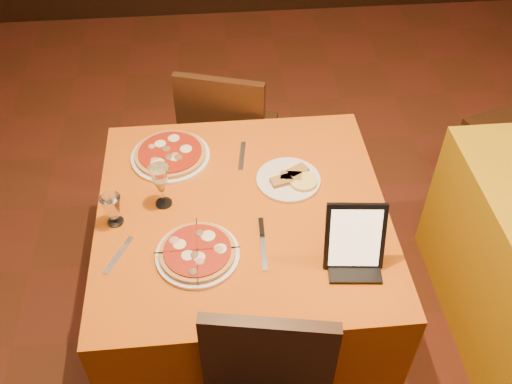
{
  "coord_description": "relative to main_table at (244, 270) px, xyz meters",
  "views": [
    {
      "loc": [
        -0.52,
        -0.99,
        2.33
      ],
      "look_at": [
        -0.38,
        0.47,
        0.86
      ],
      "focal_mm": 40.0,
      "sensor_mm": 36.0,
      "label": 1
    }
  ],
  "objects": [
    {
      "name": "main_table",
      "position": [
        0.0,
        0.0,
        0.0
      ],
      "size": [
        1.1,
        1.1,
        0.75
      ],
      "primitive_type": "cube",
      "color": "#C6580C",
      "rests_on": "floor"
    },
    {
      "name": "chair_main_far",
      "position": [
        0.0,
        0.83,
        0.08
      ],
      "size": [
        0.57,
        0.57,
        0.91
      ],
      "primitive_type": null,
      "rotation": [
        0.0,
        0.0,
        2.84
      ],
      "color": "black",
      "rests_on": "floor"
    },
    {
      "name": "pizza_near",
      "position": [
        -0.17,
        -0.21,
        0.39
      ],
      "size": [
        0.3,
        0.3,
        0.03
      ],
      "rotation": [
        0.0,
        0.0,
        0.2
      ],
      "color": "white",
      "rests_on": "main_table"
    },
    {
      "name": "pizza_far",
      "position": [
        -0.27,
        0.32,
        0.39
      ],
      "size": [
        0.33,
        0.33,
        0.03
      ],
      "rotation": [
        0.0,
        0.0,
        0.26
      ],
      "color": "white",
      "rests_on": "main_table"
    },
    {
      "name": "cutlet_dish",
      "position": [
        0.19,
        0.14,
        0.39
      ],
      "size": [
        0.26,
        0.26,
        0.03
      ],
      "rotation": [
        0.0,
        0.0,
        -0.43
      ],
      "color": "white",
      "rests_on": "main_table"
    },
    {
      "name": "wine_glass",
      "position": [
        -0.3,
        0.06,
        0.47
      ],
      "size": [
        0.09,
        0.09,
        0.19
      ],
      "primitive_type": null,
      "rotation": [
        0.0,
        0.0,
        0.28
      ],
      "color": "#FFDD90",
      "rests_on": "main_table"
    },
    {
      "name": "water_glass",
      "position": [
        -0.47,
        -0.02,
        0.44
      ],
      "size": [
        0.06,
        0.06,
        0.13
      ],
      "primitive_type": null,
      "rotation": [
        0.0,
        0.0,
        -0.05
      ],
      "color": "white",
      "rests_on": "main_table"
    },
    {
      "name": "tablet",
      "position": [
        0.36,
        -0.27,
        0.49
      ],
      "size": [
        0.21,
        0.12,
        0.24
      ],
      "primitive_type": "cube",
      "rotation": [
        -0.35,
        0.0,
        -0.1
      ],
      "color": "black",
      "rests_on": "main_table"
    },
    {
      "name": "knife",
      "position": [
        0.06,
        -0.19,
        0.38
      ],
      "size": [
        0.03,
        0.22,
        0.01
      ],
      "primitive_type": "cube",
      "rotation": [
        0.0,
        0.0,
        1.54
      ],
      "color": "#BBBAC1",
      "rests_on": "main_table"
    },
    {
      "name": "fork_near",
      "position": [
        -0.45,
        -0.18,
        0.38
      ],
      "size": [
        0.1,
        0.17,
        0.01
      ],
      "primitive_type": "cube",
      "rotation": [
        0.0,
        0.0,
        1.1
      ],
      "color": "silver",
      "rests_on": "main_table"
    },
    {
      "name": "fork_far",
      "position": [
        0.02,
        0.31,
        0.38
      ],
      "size": [
        0.05,
        0.18,
        0.01
      ],
      "primitive_type": "cube",
      "rotation": [
        0.0,
        0.0,
        1.42
      ],
      "color": "silver",
      "rests_on": "main_table"
    }
  ]
}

